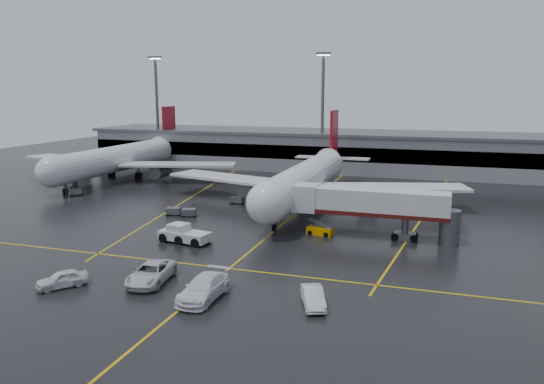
% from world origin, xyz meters
% --- Properties ---
extents(ground, '(220.00, 220.00, 0.00)m').
position_xyz_m(ground, '(0.00, 0.00, 0.00)').
color(ground, black).
rests_on(ground, ground).
extents(apron_line_centre, '(0.25, 90.00, 0.02)m').
position_xyz_m(apron_line_centre, '(0.00, 0.00, 0.01)').
color(apron_line_centre, gold).
rests_on(apron_line_centre, ground).
extents(apron_line_stop, '(60.00, 0.25, 0.02)m').
position_xyz_m(apron_line_stop, '(0.00, -22.00, 0.01)').
color(apron_line_stop, gold).
rests_on(apron_line_stop, ground).
extents(apron_line_left, '(9.99, 69.35, 0.02)m').
position_xyz_m(apron_line_left, '(-20.00, 10.00, 0.01)').
color(apron_line_left, gold).
rests_on(apron_line_left, ground).
extents(apron_line_right, '(7.57, 69.64, 0.02)m').
position_xyz_m(apron_line_right, '(18.00, 10.00, 0.01)').
color(apron_line_right, gold).
rests_on(apron_line_right, ground).
extents(terminal, '(122.00, 19.00, 8.60)m').
position_xyz_m(terminal, '(0.00, 47.93, 4.32)').
color(terminal, gray).
rests_on(terminal, ground).
extents(light_mast_left, '(3.00, 1.20, 25.45)m').
position_xyz_m(light_mast_left, '(-45.00, 42.00, 14.47)').
color(light_mast_left, '#595B60').
rests_on(light_mast_left, ground).
extents(light_mast_mid, '(3.00, 1.20, 25.45)m').
position_xyz_m(light_mast_mid, '(-5.00, 42.00, 14.47)').
color(light_mast_mid, '#595B60').
rests_on(light_mast_mid, ground).
extents(main_airliner, '(48.80, 45.60, 14.10)m').
position_xyz_m(main_airliner, '(0.00, 9.70, 4.21)').
color(main_airliner, silver).
rests_on(main_airliner, ground).
extents(second_airliner, '(48.80, 45.60, 14.10)m').
position_xyz_m(second_airliner, '(-42.00, 21.70, 4.21)').
color(second_airliner, silver).
rests_on(second_airliner, ground).
extents(jet_bridge, '(19.90, 3.40, 6.05)m').
position_xyz_m(jet_bridge, '(11.87, -6.00, 3.93)').
color(jet_bridge, silver).
rests_on(jet_bridge, ground).
extents(pushback_tractor, '(6.48, 3.51, 2.21)m').
position_xyz_m(pushback_tractor, '(-8.71, -15.02, 0.88)').
color(pushback_tractor, silver).
rests_on(pushback_tractor, ground).
extents(belt_loader, '(3.33, 1.90, 2.00)m').
position_xyz_m(belt_loader, '(5.85, -6.93, 0.49)').
color(belt_loader, orange).
rests_on(belt_loader, ground).
extents(service_van_a, '(3.83, 6.84, 1.81)m').
position_xyz_m(service_van_a, '(-5.43, -27.74, 0.90)').
color(service_van_a, silver).
rests_on(service_van_a, ground).
extents(service_van_b, '(2.88, 6.75, 1.94)m').
position_xyz_m(service_van_b, '(0.91, -29.73, 0.97)').
color(service_van_b, white).
rests_on(service_van_b, ground).
extents(service_van_c, '(3.20, 4.92, 1.53)m').
position_xyz_m(service_van_c, '(10.15, -28.29, 0.77)').
color(service_van_c, white).
rests_on(service_van_c, ground).
extents(service_van_d, '(4.22, 4.65, 1.53)m').
position_xyz_m(service_van_d, '(-12.46, -31.28, 0.77)').
color(service_van_d, white).
rests_on(service_van_d, ground).
extents(baggage_cart_a, '(2.31, 1.86, 1.12)m').
position_xyz_m(baggage_cart_a, '(-13.99, -3.36, 0.63)').
color(baggage_cart_a, '#595B60').
rests_on(baggage_cart_a, ground).
extents(baggage_cart_b, '(2.25, 1.74, 1.12)m').
position_xyz_m(baggage_cart_b, '(-16.42, -3.33, 0.63)').
color(baggage_cart_b, '#595B60').
rests_on(baggage_cart_b, ground).
extents(baggage_cart_c, '(2.07, 1.41, 1.12)m').
position_xyz_m(baggage_cart_c, '(-10.67, 6.71, 0.63)').
color(baggage_cart_c, '#595B60').
rests_on(baggage_cart_c, ground).
extents(baggage_cart_d, '(2.21, 1.66, 1.12)m').
position_xyz_m(baggage_cart_d, '(-45.27, 10.61, 0.63)').
color(baggage_cart_d, '#595B60').
rests_on(baggage_cart_d, ground).
extents(baggage_cart_e, '(2.37, 2.07, 1.12)m').
position_xyz_m(baggage_cart_e, '(-39.30, 4.45, 0.63)').
color(baggage_cart_e, '#595B60').
rests_on(baggage_cart_e, ground).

